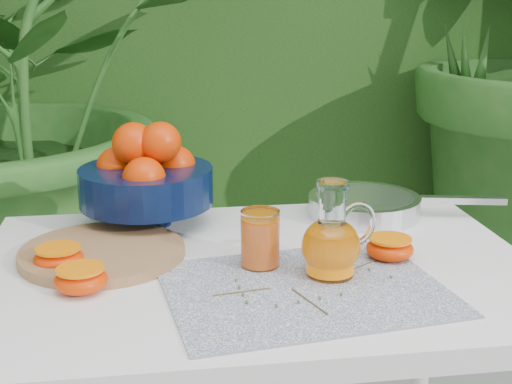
{
  "coord_description": "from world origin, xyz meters",
  "views": [
    {
      "loc": [
        -0.23,
        -1.2,
        1.23
      ],
      "look_at": [
        -0.05,
        0.0,
        0.88
      ],
      "focal_mm": 50.0,
      "sensor_mm": 36.0,
      "label": 1
    }
  ],
  "objects": [
    {
      "name": "fruit_bowl",
      "position": [
        -0.24,
        0.24,
        0.85
      ],
      "size": [
        0.29,
        0.29,
        0.22
      ],
      "color": "black",
      "rests_on": "white_table"
    },
    {
      "name": "juice_tumbler",
      "position": [
        -0.05,
        -0.03,
        0.8
      ],
      "size": [
        0.08,
        0.08,
        0.1
      ],
      "color": "white",
      "rests_on": "white_table"
    },
    {
      "name": "placemat",
      "position": [
        0.01,
        -0.14,
        0.75
      ],
      "size": [
        0.49,
        0.41,
        0.0
      ],
      "primitive_type": "cube",
      "rotation": [
        0.0,
        0.0,
        0.13
      ],
      "color": "#0D1C4E",
      "rests_on": "white_table"
    },
    {
      "name": "orange_halves",
      "position": [
        -0.19,
        -0.04,
        0.77
      ],
      "size": [
        0.7,
        0.21,
        0.04
      ],
      "color": "#FF3802",
      "rests_on": "white_table"
    },
    {
      "name": "juice_pitcher",
      "position": [
        0.07,
        -0.09,
        0.81
      ],
      "size": [
        0.15,
        0.13,
        0.17
      ],
      "color": "white",
      "rests_on": "white_table"
    },
    {
      "name": "white_table",
      "position": [
        -0.05,
        -0.02,
        0.67
      ],
      "size": [
        1.0,
        0.7,
        0.75
      ],
      "color": "white",
      "rests_on": "ground"
    },
    {
      "name": "cutting_board",
      "position": [
        -0.33,
        0.05,
        0.76
      ],
      "size": [
        0.37,
        0.37,
        0.02
      ],
      "primitive_type": "cylinder",
      "rotation": [
        0.0,
        0.0,
        -0.24
      ],
      "color": "#9F6F47",
      "rests_on": "white_table"
    },
    {
      "name": "saute_pan",
      "position": [
        0.23,
        0.23,
        0.77
      ],
      "size": [
        0.44,
        0.29,
        0.05
      ],
      "color": "silver",
      "rests_on": "white_table"
    },
    {
      "name": "thyme_sprigs",
      "position": [
        0.02,
        -0.14,
        0.76
      ],
      "size": [
        0.32,
        0.24,
        0.01
      ],
      "color": "brown",
      "rests_on": "white_table"
    }
  ]
}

